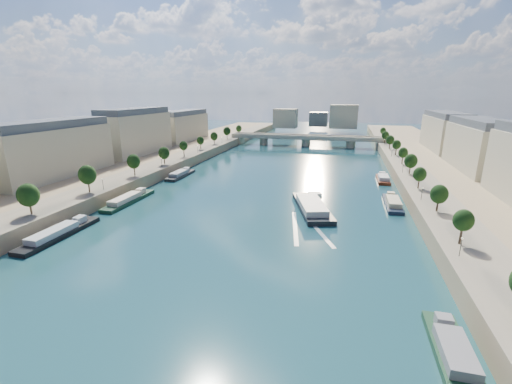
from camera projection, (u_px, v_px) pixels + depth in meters
The scene contains 17 objects.
ground at pixel (269, 191), 135.98m from camera, with size 700.00×700.00×0.00m, color #0D2D3D.
quay_left at pixel (112, 175), 152.71m from camera, with size 44.00×520.00×5.00m, color #9E8460.
quay_right at pixel (473, 199), 117.86m from camera, with size 44.00×520.00×5.00m, color #9E8460.
pave_left at pixel (141, 171), 148.37m from camera, with size 14.00×520.00×0.10m, color gray.
pave_right at pixel (426, 189), 120.78m from camera, with size 14.00×520.00×0.10m, color gray.
trees_left at pixel (146, 158), 148.24m from camera, with size 4.80×268.80×8.26m.
trees_right at pixel (417, 168), 129.05m from camera, with size 4.80×268.80×8.26m.
lamps_left at pixel (136, 170), 137.23m from camera, with size 0.36×200.36×4.28m.
lamps_right at pixel (411, 177), 125.76m from camera, with size 0.36×200.36×4.28m.
buildings_left at pixel (101, 139), 163.13m from camera, with size 16.00×226.00×23.20m.
buildings_right at pixel (509, 155), 121.99m from camera, with size 16.00×226.00×23.20m.
skyline at pixel (321, 117), 335.20m from camera, with size 79.00×42.00×22.00m.
bridge at pixel (306, 139), 251.66m from camera, with size 112.00×12.00×8.15m.
tour_barge at pixel (312, 207), 113.91m from camera, with size 17.18×31.62×4.13m.
wake at pixel (306, 228), 98.87m from camera, with size 15.06×25.82×0.04m.
moored_barges_left at pixel (65, 231), 94.65m from camera, with size 5.00×161.07×3.60m.
moored_barges_right at pixel (413, 255), 80.76m from camera, with size 5.00×161.77×3.60m.
Camera 1 is at (27.98, -27.77, 37.55)m, focal length 24.00 mm.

